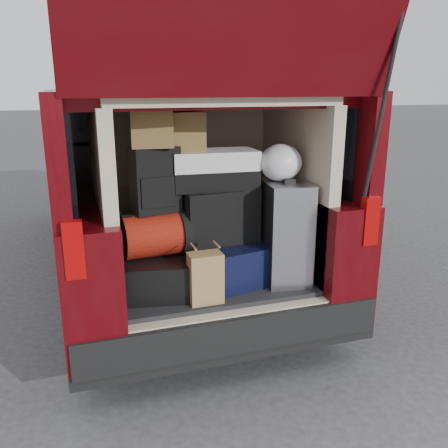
{
  "coord_description": "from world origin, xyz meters",
  "views": [
    {
      "loc": [
        -0.84,
        -2.68,
        1.8
      ],
      "look_at": [
        0.1,
        0.2,
        0.92
      ],
      "focal_mm": 38.0,
      "sensor_mm": 36.0,
      "label": 1
    }
  ],
  "objects_px": {
    "black_hardshell": "(158,271)",
    "navy_hardshell": "(222,259)",
    "red_duffel": "(156,234)",
    "backpack": "(155,180)",
    "silver_roller": "(284,231)",
    "kraft_bag": "(205,278)",
    "twotone_duffel": "(214,169)",
    "black_soft_case": "(218,215)"
  },
  "relations": [
    {
      "from": "backpack",
      "to": "navy_hardshell",
      "type": "bearing_deg",
      "value": -11.18
    },
    {
      "from": "silver_roller",
      "to": "twotone_duffel",
      "type": "xyz_separation_m",
      "value": [
        -0.43,
        0.17,
        0.41
      ]
    },
    {
      "from": "kraft_bag",
      "to": "red_duffel",
      "type": "distance_m",
      "value": 0.43
    },
    {
      "from": "black_soft_case",
      "to": "twotone_duffel",
      "type": "bearing_deg",
      "value": 127.61
    },
    {
      "from": "navy_hardshell",
      "to": "kraft_bag",
      "type": "bearing_deg",
      "value": -133.48
    },
    {
      "from": "backpack",
      "to": "silver_roller",
      "type": "bearing_deg",
      "value": -19.91
    },
    {
      "from": "twotone_duffel",
      "to": "navy_hardshell",
      "type": "bearing_deg",
      "value": -44.0
    },
    {
      "from": "black_hardshell",
      "to": "silver_roller",
      "type": "bearing_deg",
      "value": 3.63
    },
    {
      "from": "silver_roller",
      "to": "red_duffel",
      "type": "xyz_separation_m",
      "value": [
        -0.84,
        0.08,
        0.03
      ]
    },
    {
      "from": "kraft_bag",
      "to": "black_soft_case",
      "type": "distance_m",
      "value": 0.49
    },
    {
      "from": "red_duffel",
      "to": "backpack",
      "type": "distance_m",
      "value": 0.34
    },
    {
      "from": "red_duffel",
      "to": "silver_roller",
      "type": "bearing_deg",
      "value": -10.8
    },
    {
      "from": "black_hardshell",
      "to": "backpack",
      "type": "distance_m",
      "value": 0.59
    },
    {
      "from": "kraft_bag",
      "to": "black_soft_case",
      "type": "height_order",
      "value": "black_soft_case"
    },
    {
      "from": "black_soft_case",
      "to": "backpack",
      "type": "distance_m",
      "value": 0.49
    },
    {
      "from": "backpack",
      "to": "twotone_duffel",
      "type": "relative_size",
      "value": 0.74
    },
    {
      "from": "silver_roller",
      "to": "kraft_bag",
      "type": "xyz_separation_m",
      "value": [
        -0.6,
        -0.2,
        -0.18
      ]
    },
    {
      "from": "red_duffel",
      "to": "twotone_duffel",
      "type": "xyz_separation_m",
      "value": [
        0.41,
        0.09,
        0.38
      ]
    },
    {
      "from": "twotone_duffel",
      "to": "kraft_bag",
      "type": "bearing_deg",
      "value": -111.19
    },
    {
      "from": "red_duffel",
      "to": "backpack",
      "type": "height_order",
      "value": "backpack"
    },
    {
      "from": "navy_hardshell",
      "to": "backpack",
      "type": "distance_m",
      "value": 0.72
    },
    {
      "from": "black_hardshell",
      "to": "silver_roller",
      "type": "xyz_separation_m",
      "value": [
        0.83,
        -0.09,
        0.22
      ]
    },
    {
      "from": "black_hardshell",
      "to": "navy_hardshell",
      "type": "height_order",
      "value": "navy_hardshell"
    },
    {
      "from": "navy_hardshell",
      "to": "red_duffel",
      "type": "bearing_deg",
      "value": 174.4
    },
    {
      "from": "navy_hardshell",
      "to": "red_duffel",
      "type": "xyz_separation_m",
      "value": [
        -0.45,
        -0.04,
        0.23
      ]
    },
    {
      "from": "backpack",
      "to": "twotone_duffel",
      "type": "bearing_deg",
      "value": -5.05
    },
    {
      "from": "silver_roller",
      "to": "kraft_bag",
      "type": "distance_m",
      "value": 0.66
    },
    {
      "from": "kraft_bag",
      "to": "backpack",
      "type": "distance_m",
      "value": 0.68
    },
    {
      "from": "navy_hardshell",
      "to": "twotone_duffel",
      "type": "relative_size",
      "value": 1.1
    },
    {
      "from": "navy_hardshell",
      "to": "black_soft_case",
      "type": "distance_m",
      "value": 0.31
    },
    {
      "from": "black_hardshell",
      "to": "red_duffel",
      "type": "height_order",
      "value": "red_duffel"
    },
    {
      "from": "red_duffel",
      "to": "navy_hardshell",
      "type": "bearing_deg",
      "value": 0.41
    },
    {
      "from": "red_duffel",
      "to": "backpack",
      "type": "bearing_deg",
      "value": 67.33
    },
    {
      "from": "navy_hardshell",
      "to": "backpack",
      "type": "bearing_deg",
      "value": 168.91
    },
    {
      "from": "kraft_bag",
      "to": "navy_hardshell",
      "type": "bearing_deg",
      "value": 57.23
    },
    {
      "from": "red_duffel",
      "to": "kraft_bag",
      "type": "bearing_deg",
      "value": -55.56
    },
    {
      "from": "black_hardshell",
      "to": "black_soft_case",
      "type": "height_order",
      "value": "black_soft_case"
    },
    {
      "from": "black_hardshell",
      "to": "red_duffel",
      "type": "bearing_deg",
      "value": -112.63
    },
    {
      "from": "navy_hardshell",
      "to": "twotone_duffel",
      "type": "bearing_deg",
      "value": 121.5
    },
    {
      "from": "navy_hardshell",
      "to": "twotone_duffel",
      "type": "xyz_separation_m",
      "value": [
        -0.04,
        0.04,
        0.61
      ]
    },
    {
      "from": "black_hardshell",
      "to": "twotone_duffel",
      "type": "distance_m",
      "value": 0.74
    },
    {
      "from": "black_soft_case",
      "to": "backpack",
      "type": "bearing_deg",
      "value": 177.61
    }
  ]
}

